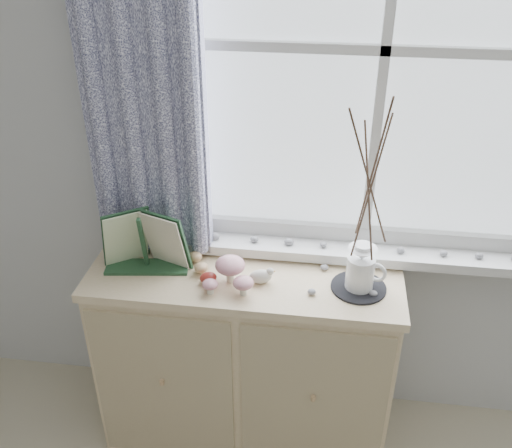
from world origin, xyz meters
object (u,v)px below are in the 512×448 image
sideboard (246,356)px  toadstool_cluster (231,272)px  twig_pitcher (371,180)px  botanical_book (142,245)px

sideboard → toadstool_cluster: 0.49m
sideboard → twig_pitcher: size_ratio=1.55×
botanical_book → toadstool_cluster: bearing=-13.4°
toadstool_cluster → twig_pitcher: twig_pitcher is taller
sideboard → twig_pitcher: twig_pitcher is taller
toadstool_cluster → twig_pitcher: (0.47, 0.05, 0.38)m
sideboard → toadstool_cluster: (-0.04, -0.08, 0.49)m
botanical_book → twig_pitcher: bearing=-6.8°
botanical_book → toadstool_cluster: 0.35m
toadstool_cluster → botanical_book: bearing=174.4°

